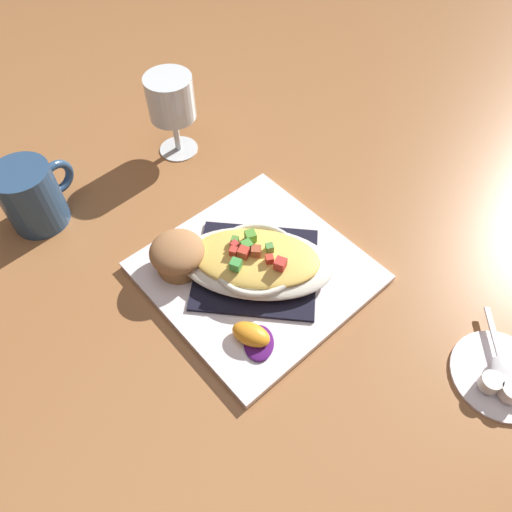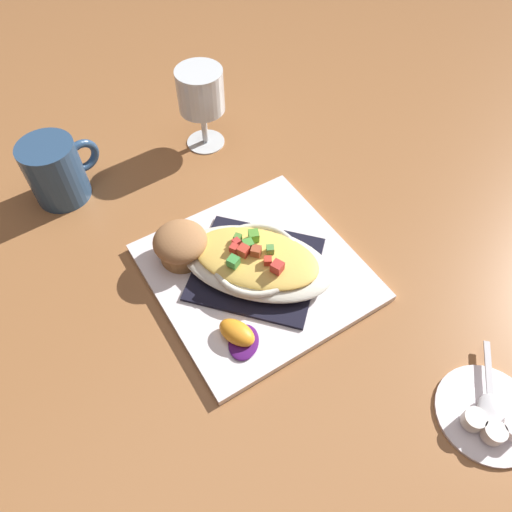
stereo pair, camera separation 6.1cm
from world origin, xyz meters
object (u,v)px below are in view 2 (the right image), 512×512
muffin (181,244)px  square_plate (256,272)px  stemmed_glass (201,95)px  creamer_cup_0 (474,420)px  coffee_mug (57,174)px  orange_garnish (239,335)px  spoon (491,406)px  creamer_saucer (488,413)px  gratin_dish (256,260)px  creamer_cup_1 (494,433)px

muffin → square_plate: bearing=31.0°
stemmed_glass → creamer_cup_0: 0.57m
muffin → coffee_mug: bearing=-169.6°
orange_garnish → spoon: size_ratio=0.67×
creamer_saucer → creamer_cup_0: (-0.01, -0.02, 0.01)m
square_plate → coffee_mug: 0.33m
orange_garnish → creamer_saucer: orange_garnish is taller
coffee_mug → muffin: bearing=10.4°
muffin → spoon: muffin is taller
gratin_dish → stemmed_glass: (-0.25, 0.14, 0.06)m
orange_garnish → creamer_cup_0: bearing=22.7°
orange_garnish → coffee_mug: 0.37m
square_plate → gratin_dish: 0.03m
gratin_dish → coffee_mug: 0.33m
gratin_dish → orange_garnish: size_ratio=3.52×
stemmed_glass → spoon: bearing=-9.2°
stemmed_glass → creamer_saucer: (0.56, -0.10, -0.09)m
coffee_mug → gratin_dish: bearing=16.7°
orange_garnish → creamer_cup_0: 0.27m
muffin → creamer_cup_1: 0.42m
orange_garnish → stemmed_glass: bearing=143.7°
orange_garnish → spoon: 0.29m
muffin → creamer_saucer: size_ratio=0.63×
orange_garnish → creamer_cup_0: orange_garnish is taller
gratin_dish → creamer_cup_1: size_ratio=9.65×
creamer_cup_0 → gratin_dish: bearing=-176.7°
creamer_cup_1 → spoon: bearing=121.1°
orange_garnish → creamer_saucer: bearing=26.4°
stemmed_glass → creamer_saucer: size_ratio=1.17×
creamer_saucer → gratin_dish: bearing=-172.5°
creamer_saucer → creamer_cup_1: size_ratio=4.75×
square_plate → creamer_cup_0: 0.31m
square_plate → coffee_mug: size_ratio=2.29×
square_plate → creamer_cup_1: creamer_cup_1 is taller
creamer_saucer → creamer_cup_1: (0.01, -0.02, 0.01)m
creamer_saucer → creamer_cup_0: bearing=-110.4°
square_plate → orange_garnish: orange_garnish is taller
creamer_cup_0 → square_plate: bearing=-176.7°
coffee_mug → creamer_cup_1: 0.65m
orange_garnish → stemmed_glass: size_ratio=0.50×
orange_garnish → gratin_dish: bearing=122.5°
square_plate → spoon: bearing=8.3°
stemmed_glass → creamer_saucer: stemmed_glass is taller
stemmed_glass → spoon: size_ratio=1.36×
creamer_saucer → square_plate: bearing=-172.5°
square_plate → stemmed_glass: bearing=151.3°
gratin_dish → creamer_saucer: bearing=7.5°
coffee_mug → stemmed_glass: bearing=74.2°
spoon → creamer_cup_0: size_ratio=4.08×
square_plate → creamer_saucer: (0.32, 0.04, -0.00)m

